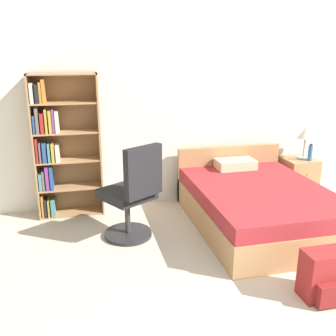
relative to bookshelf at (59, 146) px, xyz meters
The scene contains 8 objects.
wall_back 1.74m from the bookshelf, ahead, with size 9.00×0.06×2.60m.
bookshelf is the anchor object (origin of this frame).
bed 2.42m from the bookshelf, 20.36° to the right, with size 1.43×1.94×0.74m.
office_chair 1.19m from the bookshelf, 49.06° to the right, with size 0.68×0.72×1.06m.
nightstand 3.25m from the bookshelf, ahead, with size 0.43×0.45×0.53m.
table_lamp 3.25m from the bookshelf, ahead, with size 0.23×0.23×0.44m.
water_bottle 3.28m from the bookshelf, ahead, with size 0.06×0.06×0.23m.
backpack_red 3.14m from the bookshelf, 46.84° to the right, with size 0.34×0.29×0.42m.
Camera 1 is at (-1.41, -1.49, 1.93)m, focal length 40.00 mm.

